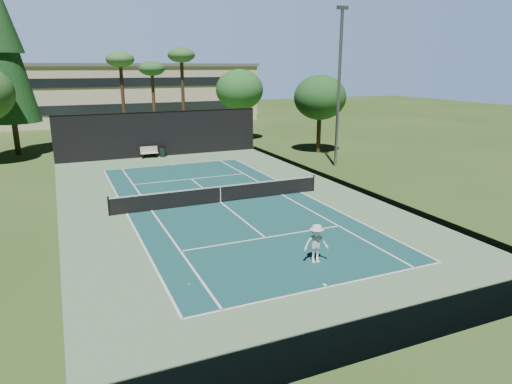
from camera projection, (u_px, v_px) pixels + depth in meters
ground at (221, 202)px, 27.28m from camera, size 160.00×160.00×0.00m
apron_slab at (221, 202)px, 27.28m from camera, size 18.00×32.00×0.01m
court_surface at (221, 202)px, 27.27m from camera, size 10.97×23.77×0.01m
court_lines at (221, 202)px, 27.27m from camera, size 11.07×23.87×0.01m
tennis_net at (220, 194)px, 27.13m from camera, size 12.90×0.10×1.10m
fence at (220, 170)px, 26.80m from camera, size 18.04×32.05×4.03m
player at (316, 243)px, 18.74m from camera, size 1.17×0.81×1.66m
tennis_ball_a at (189, 285)px, 16.94m from camera, size 0.07×0.07×0.07m
tennis_ball_b at (208, 200)px, 27.61m from camera, size 0.06×0.06×0.06m
tennis_ball_c at (202, 194)px, 29.00m from camera, size 0.06×0.06×0.06m
tennis_ball_d at (162, 189)px, 30.18m from camera, size 0.07×0.07×0.07m
park_bench at (149, 152)px, 40.42m from camera, size 1.50×0.45×1.02m
trash_bin at (163, 152)px, 40.91m from camera, size 0.56×0.56×0.95m
pine_tree at (3, 46)px, 39.53m from camera, size 4.80×4.80×15.00m
palm_a at (120, 63)px, 45.52m from camera, size 2.80×2.80×9.32m
palm_b at (152, 71)px, 48.86m from camera, size 2.80×2.80×8.42m
palm_c at (181, 59)px, 46.85m from camera, size 2.80×2.80×9.77m
decid_tree_a at (240, 90)px, 49.13m from camera, size 5.12×5.12×7.62m
decid_tree_b at (320, 98)px, 41.94m from camera, size 4.80×4.80×7.14m
campus_building at (116, 92)px, 66.77m from camera, size 40.50×12.50×8.30m
light_pole at (339, 85)px, 35.50m from camera, size 0.90×0.25×12.22m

